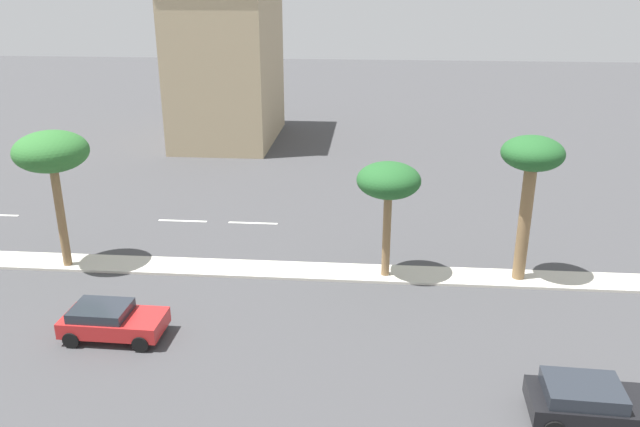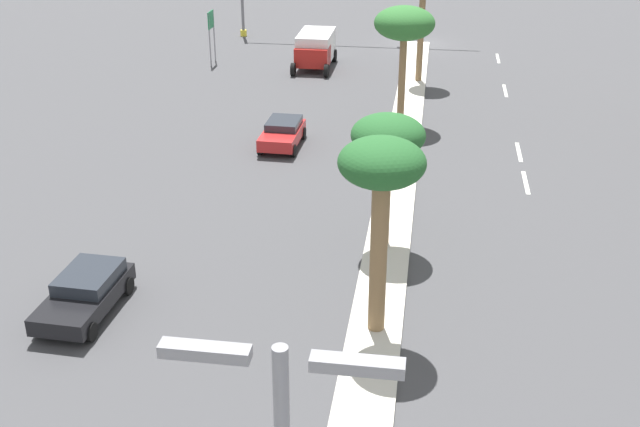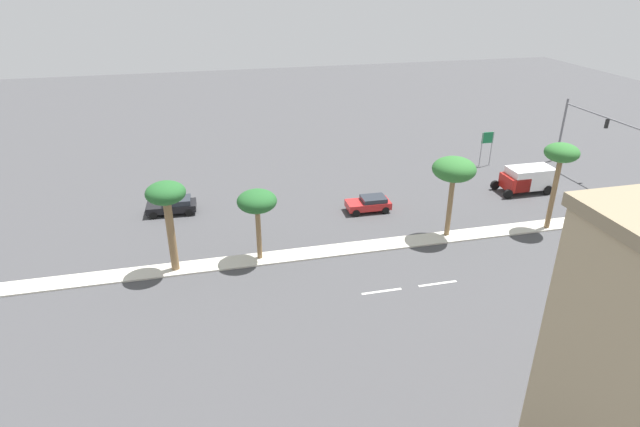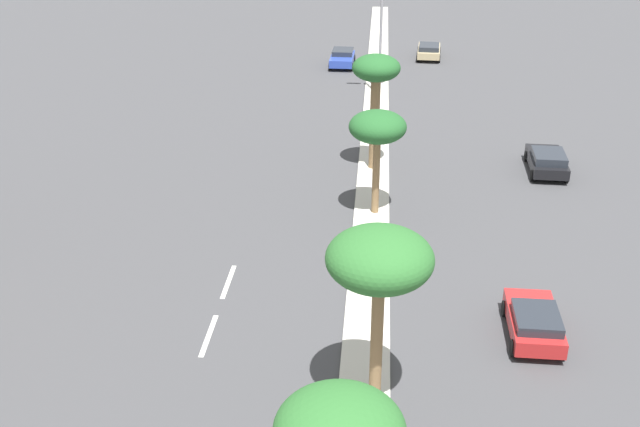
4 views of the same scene
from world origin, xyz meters
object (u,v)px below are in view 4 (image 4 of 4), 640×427
(palm_tree_outboard, at_px, (378,129))
(palm_tree_center, at_px, (376,75))
(sedan_black_mid, at_px, (547,160))
(sedan_tan_front, at_px, (429,50))
(street_lamp_center, at_px, (381,21))
(sedan_blue_trailing, at_px, (342,58))
(sedan_red_near, at_px, (534,322))
(palm_tree_near, at_px, (380,262))

(palm_tree_outboard, height_order, palm_tree_center, palm_tree_center)
(sedan_black_mid, xyz_separation_m, sedan_tan_front, (-5.46, 26.44, -0.02))
(palm_tree_outboard, height_order, sedan_tan_front, palm_tree_outboard)
(sedan_black_mid, relative_size, sedan_tan_front, 0.94)
(palm_tree_center, relative_size, sedan_black_mid, 1.54)
(street_lamp_center, height_order, sedan_blue_trailing, street_lamp_center)
(palm_tree_outboard, bearing_deg, sedan_blue_trailing, 96.25)
(sedan_tan_front, bearing_deg, sedan_black_mid, -78.33)
(sedan_blue_trailing, bearing_deg, palm_tree_center, -82.58)
(sedan_red_near, relative_size, sedan_black_mid, 0.90)
(street_lamp_center, xyz_separation_m, sedan_tan_front, (4.34, 12.16, -4.93))
(sedan_red_near, bearing_deg, sedan_blue_trailing, 103.23)
(palm_tree_outboard, bearing_deg, sedan_black_mid, 32.96)
(palm_tree_near, bearing_deg, sedan_black_mid, 65.96)
(sedan_red_near, bearing_deg, palm_tree_outboard, 120.34)
(sedan_black_mid, bearing_deg, palm_tree_center, -178.47)
(sedan_red_near, bearing_deg, sedan_black_mid, 77.93)
(sedan_tan_front, bearing_deg, palm_tree_center, -99.62)
(sedan_black_mid, bearing_deg, street_lamp_center, 124.45)
(sedan_red_near, bearing_deg, palm_tree_near, -142.39)
(palm_tree_center, bearing_deg, sedan_black_mid, 1.53)
(sedan_red_near, relative_size, sedan_blue_trailing, 0.96)
(palm_tree_center, xyz_separation_m, street_lamp_center, (0.19, 14.56, 0.05))
(palm_tree_near, relative_size, sedan_red_near, 1.68)
(street_lamp_center, xyz_separation_m, sedan_red_near, (6.18, -31.22, -4.92))
(palm_tree_near, distance_m, palm_tree_center, 21.28)
(sedan_red_near, height_order, sedan_black_mid, sedan_black_mid)
(palm_tree_center, relative_size, sedan_blue_trailing, 1.63)
(sedan_blue_trailing, bearing_deg, street_lamp_center, -69.84)
(sedan_blue_trailing, relative_size, sedan_tan_front, 0.89)
(street_lamp_center, relative_size, sedan_red_near, 2.41)
(sedan_red_near, relative_size, sedan_tan_front, 0.85)
(palm_tree_near, xyz_separation_m, sedan_red_near, (5.99, 4.62, -4.89))
(palm_tree_center, height_order, sedan_red_near, palm_tree_center)
(palm_tree_near, distance_m, sedan_red_near, 9.00)
(palm_tree_center, height_order, sedan_tan_front, palm_tree_center)
(palm_tree_center, relative_size, sedan_red_near, 1.71)
(palm_tree_near, height_order, sedan_black_mid, palm_tree_near)
(palm_tree_near, bearing_deg, street_lamp_center, 90.31)
(street_lamp_center, height_order, sedan_black_mid, street_lamp_center)
(palm_tree_near, distance_m, sedan_black_mid, 24.09)
(palm_tree_outboard, distance_m, sedan_black_mid, 12.31)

